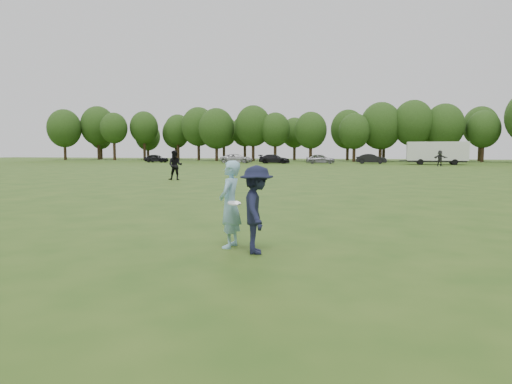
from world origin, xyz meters
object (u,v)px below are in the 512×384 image
(thrower, at_px, (230,204))
(player_far_d, at_px, (440,158))
(car_a, at_px, (156,158))
(car_f, at_px, (371,159))
(cargo_trailer, at_px, (437,152))
(car_e, at_px, (320,159))
(defender, at_px, (257,210))
(car_d, at_px, (274,159))
(player_far_a, at_px, (175,165))
(car_c, at_px, (237,158))

(thrower, distance_m, player_far_d, 54.03)
(car_a, bearing_deg, car_f, -86.38)
(cargo_trailer, bearing_deg, car_f, 167.65)
(car_e, bearing_deg, cargo_trailer, -97.17)
(defender, height_order, car_f, defender)
(defender, height_order, car_a, defender)
(player_far_d, bearing_deg, thrower, -126.81)
(car_e, bearing_deg, car_d, 85.02)
(thrower, relative_size, car_e, 0.42)
(defender, relative_size, player_far_a, 0.86)
(cargo_trailer, bearing_deg, car_d, -179.48)
(defender, relative_size, car_a, 0.44)
(player_far_d, relative_size, car_e, 0.47)
(defender, distance_m, cargo_trailer, 60.52)
(car_a, xyz_separation_m, cargo_trailer, (43.60, -0.65, 1.10))
(thrower, bearing_deg, car_e, -173.10)
(car_a, xyz_separation_m, car_f, (34.73, 1.29, 0.06))
(car_c, distance_m, car_d, 6.52)
(defender, xyz_separation_m, player_far_a, (-11.13, 19.82, 0.14))
(car_c, relative_size, car_d, 1.08)
(car_a, xyz_separation_m, car_e, (27.37, -0.61, 0.05))
(thrower, relative_size, defender, 1.05)
(car_a, relative_size, cargo_trailer, 0.44)
(defender, distance_m, car_e, 60.10)
(defender, distance_m, player_far_d, 54.27)
(car_d, relative_size, car_f, 1.06)
(car_c, height_order, car_f, car_f)
(thrower, bearing_deg, car_d, -166.46)
(defender, xyz_separation_m, cargo_trailer, (9.81, 59.71, 0.91))
(thrower, xyz_separation_m, player_far_d, (10.20, 53.06, 0.10))
(car_a, distance_m, car_d, 20.39)
(car_d, distance_m, car_f, 14.52)
(defender, bearing_deg, car_d, -4.73)
(cargo_trailer, bearing_deg, car_e, 179.86)
(player_far_a, height_order, car_e, player_far_a)
(defender, xyz_separation_m, car_e, (-6.42, 59.75, -0.13))
(thrower, xyz_separation_m, car_a, (-33.11, 59.99, -0.23))
(defender, xyz_separation_m, car_c, (-19.83, 60.71, -0.16))
(car_f, xyz_separation_m, cargo_trailer, (8.87, -1.94, 1.04))
(defender, height_order, cargo_trailer, cargo_trailer)
(player_far_d, bearing_deg, car_f, 110.30)
(player_far_a, relative_size, car_c, 0.39)
(player_far_a, distance_m, car_c, 41.80)
(car_f, distance_m, cargo_trailer, 9.14)
(player_far_a, xyz_separation_m, player_far_d, (20.65, 33.61, 0.01))
(car_a, height_order, car_f, car_f)
(thrower, height_order, car_c, thrower)
(car_c, distance_m, car_e, 13.45)
(player_far_d, height_order, car_d, player_far_d)
(defender, relative_size, car_c, 0.34)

